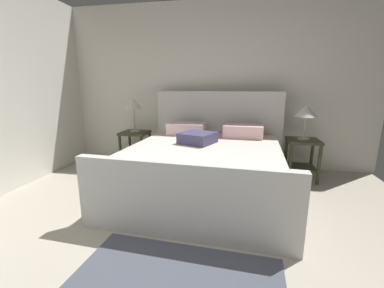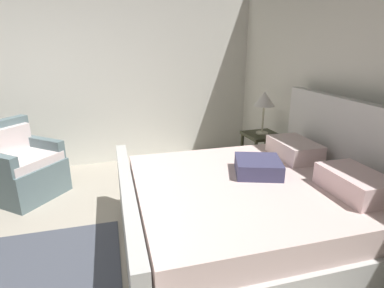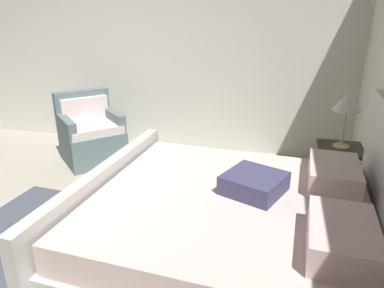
# 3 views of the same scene
# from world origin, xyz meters

# --- Properties ---
(wall_back) EXTENTS (5.11, 0.12, 2.68)m
(wall_back) POSITION_xyz_m (0.00, 3.31, 1.34)
(wall_back) COLOR silver
(wall_back) RESTS_ON ground
(bed) EXTENTS (2.14, 2.29, 1.27)m
(bed) POSITION_xyz_m (0.00, 2.07, 0.35)
(bed) COLOR silver
(bed) RESTS_ON ground
(nightstand_right) EXTENTS (0.44, 0.44, 0.60)m
(nightstand_right) POSITION_xyz_m (1.33, 2.77, 0.40)
(nightstand_right) COLOR #30311E
(nightstand_right) RESTS_ON ground
(table_lamp_right) EXTENTS (0.32, 0.32, 0.50)m
(table_lamp_right) POSITION_xyz_m (1.33, 2.77, 1.00)
(table_lamp_right) COLOR #B7B293
(table_lamp_right) RESTS_ON nightstand_right
(nightstand_left) EXTENTS (0.44, 0.44, 0.60)m
(nightstand_left) POSITION_xyz_m (-1.32, 2.92, 0.40)
(nightstand_left) COLOR #30311E
(nightstand_left) RESTS_ON ground
(table_lamp_left) EXTENTS (0.27, 0.27, 0.57)m
(table_lamp_left) POSITION_xyz_m (-1.32, 2.92, 1.05)
(table_lamp_left) COLOR #B7B293
(table_lamp_left) RESTS_ON nightstand_left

